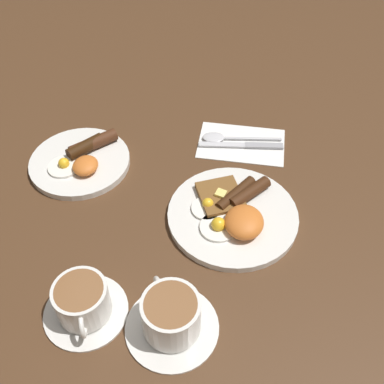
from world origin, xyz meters
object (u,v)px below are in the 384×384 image
object	(u,v)px
teacup_far	(83,303)
knife	(246,145)
breakfast_plate_near	(233,213)
teacup_near	(171,317)
breakfast_plate_far	(81,160)
spoon	(221,138)

from	to	relation	value
teacup_far	knife	distance (m)	0.52
breakfast_plate_near	teacup_far	bearing A→B (deg)	138.81
teacup_near	teacup_far	world-z (taller)	teacup_near
teacup_near	breakfast_plate_far	bearing A→B (deg)	38.90
breakfast_plate_near	spoon	distance (m)	0.24
teacup_near	spoon	distance (m)	0.48
breakfast_plate_near	teacup_far	world-z (taller)	teacup_far
breakfast_plate_near	breakfast_plate_far	bearing A→B (deg)	74.71
breakfast_plate_far	knife	bearing A→B (deg)	-71.13
breakfast_plate_far	teacup_far	size ratio (longest dim) A/B	1.55
knife	spoon	xyz separation A→B (m)	(0.02, 0.06, 0.00)
teacup_near	teacup_far	bearing A→B (deg)	89.91
breakfast_plate_far	spoon	bearing A→B (deg)	-65.24
teacup_near	spoon	bearing A→B (deg)	-1.92
breakfast_plate_far	teacup_near	distance (m)	0.45
teacup_near	spoon	world-z (taller)	teacup_near
breakfast_plate_far	spoon	size ratio (longest dim) A/B	1.19
teacup_near	breakfast_plate_near	bearing A→B (deg)	-15.84
breakfast_plate_near	teacup_near	distance (m)	0.26
teacup_far	knife	world-z (taller)	teacup_far
breakfast_plate_far	knife	size ratio (longest dim) A/B	1.13
breakfast_plate_near	knife	distance (m)	0.22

